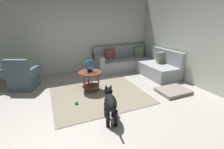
# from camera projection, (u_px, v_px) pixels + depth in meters

# --- Properties ---
(ground_plane) EXTENTS (6.00, 6.00, 0.10)m
(ground_plane) POSITION_uv_depth(u_px,v_px,m) (104.00, 112.00, 3.32)
(ground_plane) COLOR #B7B2A8
(wall_back) EXTENTS (6.00, 0.12, 2.70)m
(wall_back) POSITION_uv_depth(u_px,v_px,m) (73.00, 34.00, 5.40)
(wall_back) COLOR silver
(wall_back) RESTS_ON ground_plane
(wall_right) EXTENTS (0.12, 6.00, 2.70)m
(wall_right) POSITION_uv_depth(u_px,v_px,m) (211.00, 39.00, 3.95)
(wall_right) COLOR silver
(wall_right) RESTS_ON ground_plane
(area_rug) EXTENTS (2.30, 1.90, 0.01)m
(area_rug) POSITION_uv_depth(u_px,v_px,m) (100.00, 95.00, 3.97)
(area_rug) COLOR gray
(area_rug) RESTS_ON ground_plane
(sectional_couch) EXTENTS (2.20, 2.25, 0.88)m
(sectional_couch) POSITION_uv_depth(u_px,v_px,m) (135.00, 64.00, 5.70)
(sectional_couch) COLOR #9EA3A8
(sectional_couch) RESTS_ON ground_plane
(armchair) EXTENTS (0.98, 0.88, 0.88)m
(armchair) POSITION_uv_depth(u_px,v_px,m) (23.00, 78.00, 4.24)
(armchair) COLOR #4C6070
(armchair) RESTS_ON ground_plane
(side_table) EXTENTS (0.60, 0.60, 0.54)m
(side_table) POSITION_uv_depth(u_px,v_px,m) (90.00, 76.00, 4.08)
(side_table) COLOR brown
(side_table) RESTS_ON ground_plane
(torus_sculpture) EXTENTS (0.28, 0.08, 0.33)m
(torus_sculpture) POSITION_uv_depth(u_px,v_px,m) (90.00, 65.00, 3.98)
(torus_sculpture) COLOR black
(torus_sculpture) RESTS_ON side_table
(dog_bed_mat) EXTENTS (0.80, 0.60, 0.09)m
(dog_bed_mat) POSITION_uv_depth(u_px,v_px,m) (173.00, 91.00, 4.10)
(dog_bed_mat) COLOR gray
(dog_bed_mat) RESTS_ON ground_plane
(dog) EXTENTS (0.34, 0.83, 0.63)m
(dog) POSITION_uv_depth(u_px,v_px,m) (110.00, 102.00, 2.88)
(dog) COLOR black
(dog) RESTS_ON ground_plane
(dog_toy_ball) EXTENTS (0.08, 0.08, 0.08)m
(dog_toy_ball) POSITION_uv_depth(u_px,v_px,m) (76.00, 103.00, 3.52)
(dog_toy_ball) COLOR green
(dog_toy_ball) RESTS_ON ground_plane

